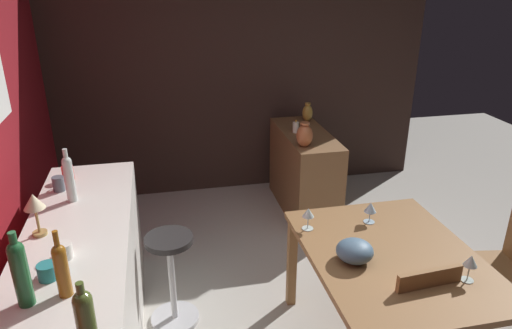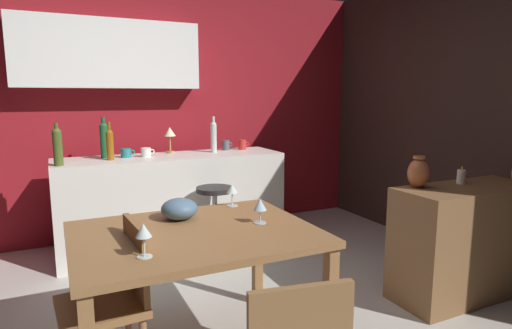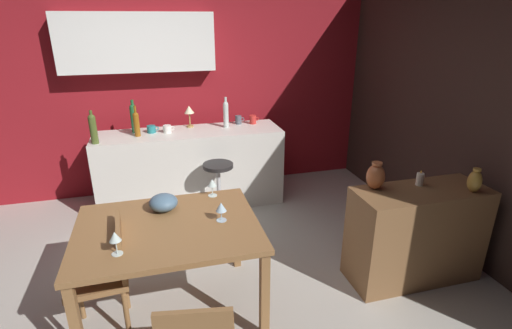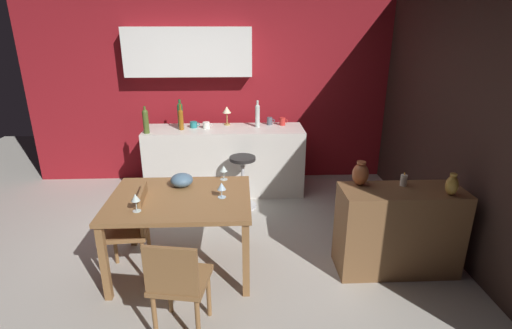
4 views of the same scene
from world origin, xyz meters
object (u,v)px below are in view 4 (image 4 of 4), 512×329
Objects in this scene: dining_table at (180,205)px; cup_slate at (270,121)px; wine_glass_right at (222,187)px; sideboard_cabinet at (398,230)px; cup_white at (206,125)px; counter_lamp at (227,111)px; fruit_bowl at (182,180)px; cup_red at (283,121)px; wine_glass_center at (224,169)px; chair_by_doorway at (178,282)px; vase_brass at (452,185)px; vase_copper at (360,174)px; chair_near_window at (133,227)px; wine_bottle_olive at (146,120)px; wine_glass_left at (135,198)px; wine_bottle_clear at (257,115)px; pillar_candle_tall at (404,180)px; cup_teal at (194,125)px; wine_bottle_amber at (181,119)px; bar_stool at (243,181)px; wine_bottle_green at (180,114)px.

cup_slate reaches higher than dining_table.
sideboard_cabinet is at bearing -2.89° from wine_glass_right.
cup_white is 0.35m from counter_lamp.
cup_red is at bearing 55.82° from fruit_bowl.
counter_lamp is at bearing 77.29° from fruit_bowl.
cup_white is at bearing 100.94° from wine_glass_center.
vase_brass is (2.27, 0.63, 0.45)m from chair_by_doorway.
vase_copper reaches higher than wine_glass_center.
cup_slate is (1.40, 2.02, 0.48)m from chair_near_window.
cup_white reaches higher than sideboard_cabinet.
vase_copper is at bearing 1.98° from chair_near_window.
cup_red reaches higher than chair_near_window.
wine_bottle_olive is at bearing 111.28° from dining_table.
wine_glass_left is 0.44× the size of wine_bottle_clear.
vase_copper is (1.65, -0.22, 0.12)m from fruit_bowl.
pillar_candle_tall is (1.65, 0.01, 0.03)m from wine_glass_right.
cup_teal is at bearing 103.16° from wine_glass_right.
wine_bottle_olive is 1.35× the size of counter_lamp.
wine_glass_center is 1.61m from counter_lamp.
cup_white is 0.64× the size of vase_brass.
wine_glass_left reaches higher than wine_glass_right.
fruit_bowl is (-0.10, 1.12, 0.34)m from chair_by_doorway.
wine_glass_right is (0.29, 0.84, 0.38)m from chair_by_doorway.
sideboard_cabinet is 9.86× the size of cup_slate.
wine_bottle_amber reaches higher than chair_by_doorway.
dining_table is at bearing -68.72° from wine_bottle_olive.
pillar_candle_tall reaches higher than chair_near_window.
bar_stool is (-1.42, 1.39, -0.05)m from sideboard_cabinet.
vase_brass reaches higher than cup_white.
chair_near_window is 2.44× the size of wine_bottle_olive.
chair_near_window is 5.35× the size of wine_glass_left.
chair_by_doorway is at bearing -83.28° from wine_bottle_green.
cup_white is (0.74, 0.21, -0.12)m from wine_bottle_olive.
sideboard_cabinet is at bearing -44.27° from bar_stool.
wine_glass_left is at bearing -176.01° from sideboard_cabinet.
wine_glass_right is 1.86m from cup_white.
chair_near_window is at bearing 176.15° from vase_brass.
wine_bottle_amber is at bearing 139.80° from sideboard_cabinet.
pillar_candle_tall is (2.03, -0.01, 0.21)m from dining_table.
pillar_candle_tall is (0.03, 0.09, 0.46)m from sideboard_cabinet.
pillar_candle_tall is at bearing -14.02° from wine_glass_center.
cup_slate is at bearing 122.25° from vase_brass.
vase_brass is at bearing -53.28° from wine_bottle_clear.
wine_bottle_olive is 3.51m from vase_brass.
pillar_candle_tall is at bearing -41.64° from bar_stool.
wine_glass_right is 0.42× the size of wine_bottle_olive.
cup_red is at bearing 114.72° from pillar_candle_tall.
fruit_bowl is 0.84× the size of counter_lamp.
wine_glass_right is 1.99m from vase_brass.
sideboard_cabinet is 4.90× the size of vase_copper.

